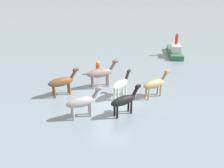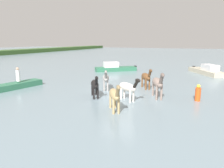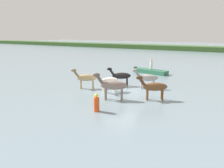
{
  "view_description": "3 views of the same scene",
  "coord_description": "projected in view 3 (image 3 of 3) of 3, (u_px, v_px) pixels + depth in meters",
  "views": [
    {
      "loc": [
        -0.24,
        14.71,
        7.71
      ],
      "look_at": [
        -0.13,
        -0.44,
        1.1
      ],
      "focal_mm": 40.19,
      "sensor_mm": 36.0,
      "label": 1
    },
    {
      "loc": [
        -13.47,
        -5.14,
        3.99
      ],
      "look_at": [
        0.54,
        0.89,
        0.77
      ],
      "focal_mm": 33.16,
      "sensor_mm": 36.0,
      "label": 2
    },
    {
      "loc": [
        8.67,
        -16.0,
        4.84
      ],
      "look_at": [
        -0.53,
        -0.51,
        0.64
      ],
      "focal_mm": 35.7,
      "sensor_mm": 36.0,
      "label": 3
    }
  ],
  "objects": [
    {
      "name": "person_watcher_seated",
      "position": [
        151.0,
        64.0,
        26.47
      ],
      "size": [
        0.32,
        0.32,
        1.19
      ],
      "color": "silver",
      "rests_on": "boat_dinghy_port"
    },
    {
      "name": "ground_plane",
      "position": [
        121.0,
        91.0,
        18.81
      ],
      "size": [
        197.06,
        197.06,
        0.0
      ],
      "primitive_type": "plane",
      "color": "gray"
    },
    {
      "name": "horse_mid_herd",
      "position": [
        147.0,
        78.0,
        19.38
      ],
      "size": [
        2.19,
        1.28,
        1.75
      ],
      "rotation": [
        0.0,
        0.0,
        3.58
      ],
      "color": "#9E9993",
      "rests_on": "ground_plane"
    },
    {
      "name": "buoy_channel_marker",
      "position": [
        96.0,
        103.0,
        13.85
      ],
      "size": [
        0.36,
        0.36,
        1.14
      ],
      "color": "#E54C19",
      "rests_on": "ground_plane"
    },
    {
      "name": "horse_dun_straggler",
      "position": [
        108.0,
        81.0,
        18.28
      ],
      "size": [
        1.49,
        1.98,
        1.68
      ],
      "rotation": [
        0.0,
        0.0,
        4.12
      ],
      "color": "silver",
      "rests_on": "ground_plane"
    },
    {
      "name": "horse_chestnut_trailing",
      "position": [
        112.0,
        85.0,
        16.12
      ],
      "size": [
        2.47,
        1.4,
        1.97
      ],
      "rotation": [
        0.0,
        0.0,
        3.56
      ],
      "color": "gray",
      "rests_on": "ground_plane"
    },
    {
      "name": "boat_dinghy_port",
      "position": [
        150.0,
        72.0,
        26.84
      ],
      "size": [
        4.53,
        1.99,
        0.73
      ],
      "rotation": [
        0.0,
        0.0,
        6.09
      ],
      "color": "#2D6B4C",
      "rests_on": "ground_plane"
    },
    {
      "name": "distant_shoreline",
      "position": [
        207.0,
        51.0,
        58.34
      ],
      "size": [
        177.36,
        6.0,
        2.4
      ],
      "primitive_type": "cube",
      "color": "#345425",
      "rests_on": "ground_plane"
    },
    {
      "name": "horse_pinto_flank",
      "position": [
        121.0,
        76.0,
        20.36
      ],
      "size": [
        2.0,
        1.54,
        1.71
      ],
      "rotation": [
        0.0,
        0.0,
        3.75
      ],
      "color": "black",
      "rests_on": "ground_plane"
    },
    {
      "name": "horse_gray_outer",
      "position": [
        154.0,
        87.0,
        16.07
      ],
      "size": [
        2.15,
        1.52,
        1.8
      ],
      "rotation": [
        0.0,
        0.0,
        3.69
      ],
      "color": "brown",
      "rests_on": "ground_plane"
    },
    {
      "name": "horse_rear_stallion",
      "position": [
        86.0,
        78.0,
        19.42
      ],
      "size": [
        2.08,
        1.53,
        1.76
      ],
      "rotation": [
        0.0,
        0.0,
        3.72
      ],
      "color": "tan",
      "rests_on": "ground_plane"
    }
  ]
}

